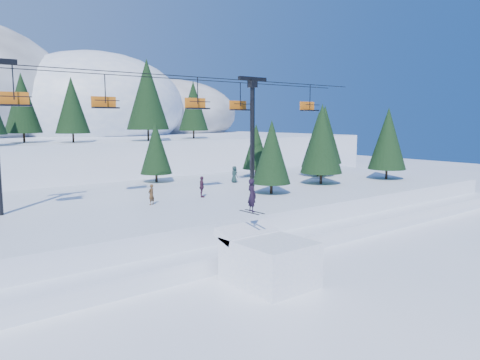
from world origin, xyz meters
TOP-DOWN VIEW (x-y plane):
  - ground at (0.00, 0.00)m, footprint 160.00×160.00m
  - mid_shelf at (0.00, 18.00)m, footprint 70.00×22.00m
  - berm at (0.00, 8.00)m, footprint 70.00×6.00m
  - jump_kicker at (0.89, 2.26)m, footprint 3.60×4.91m
  - chairlift at (2.09, 18.05)m, footprint 46.00×3.21m
  - conifer_stand at (1.17, 18.53)m, footprint 62.18×17.61m
  - distant_skiers at (0.22, 16.44)m, footprint 27.51×7.80m
  - banner_near at (4.90, 3.98)m, footprint 2.83×0.48m
  - banner_far at (7.89, 5.89)m, footprint 2.61×1.23m

SIDE VIEW (x-z plane):
  - ground at x=0.00m, z-range 0.00..0.00m
  - banner_near at x=4.90m, z-range 0.09..0.99m
  - banner_far at x=7.89m, z-range 0.09..0.99m
  - berm at x=0.00m, z-range 0.00..1.10m
  - mid_shelf at x=0.00m, z-range 0.00..2.50m
  - jump_kicker at x=0.89m, z-range -1.45..4.13m
  - distant_skiers at x=0.22m, z-range 2.47..4.24m
  - conifer_stand at x=1.17m, z-range 2.19..11.31m
  - chairlift at x=2.09m, z-range 4.18..14.46m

